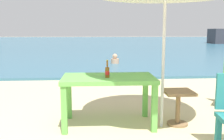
# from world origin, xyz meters

# --- Properties ---
(sea_water) EXTENTS (120.00, 50.00, 0.08)m
(sea_water) POSITION_xyz_m (0.00, 30.00, 0.04)
(sea_water) COLOR #386B84
(sea_water) RESTS_ON ground_plane
(picnic_table_green) EXTENTS (1.40, 0.80, 0.76)m
(picnic_table_green) POSITION_xyz_m (-0.33, 1.30, 0.65)
(picnic_table_green) COLOR #60B24C
(picnic_table_green) RESTS_ON ground_plane
(beer_bottle_amber) EXTENTS (0.07, 0.07, 0.26)m
(beer_bottle_amber) POSITION_xyz_m (-0.35, 1.23, 0.85)
(beer_bottle_amber) COLOR brown
(beer_bottle_amber) RESTS_ON picnic_table_green
(side_table_wood) EXTENTS (0.44, 0.44, 0.54)m
(side_table_wood) POSITION_xyz_m (0.74, 1.23, 0.35)
(side_table_wood) COLOR olive
(side_table_wood) RESTS_ON ground_plane
(swimmer_person) EXTENTS (0.34, 0.34, 0.41)m
(swimmer_person) POSITION_xyz_m (0.30, 8.23, 0.24)
(swimmer_person) COLOR tan
(swimmer_person) RESTS_ON sea_water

